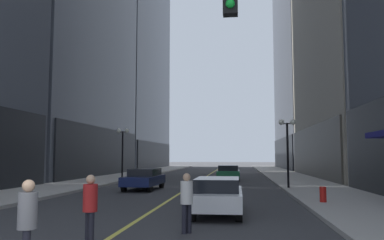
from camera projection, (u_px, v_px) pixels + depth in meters
name	position (u px, v px, depth m)	size (l,w,h in m)	color
ground_plane	(206.00, 177.00, 39.83)	(200.00, 200.00, 0.00)	#38383A
sidewalk_left	(127.00, 176.00, 40.80)	(4.50, 78.00, 0.15)	#ADA8A0
sidewalk_right	(289.00, 177.00, 38.87)	(4.50, 78.00, 0.15)	#ADA8A0
lane_centre_stripe	(206.00, 177.00, 39.83)	(0.16, 70.00, 0.01)	#E5D64C
building_left_far	(127.00, 63.00, 68.05)	(10.65, 26.00, 36.51)	#4C515B
car_white	(218.00, 195.00, 14.19)	(1.76, 4.45, 1.32)	silver
car_navy	(144.00, 178.00, 24.67)	(1.93, 4.53, 1.32)	#141E4C
car_green	(228.00, 172.00, 34.00)	(1.97, 4.41, 1.32)	#196038
pedestrian_in_red_jacket	(90.00, 205.00, 9.21)	(0.48, 0.48, 1.67)	black
pedestrian_in_white_shirt	(187.00, 198.00, 10.79)	(0.48, 0.48, 1.63)	black
pedestrian_in_grey_suit	(27.00, 220.00, 6.96)	(0.46, 0.46, 1.69)	black
traffic_light_near_right	(351.00, 65.00, 7.03)	(3.43, 0.35, 5.65)	black
street_lamp_left_far	(123.00, 142.00, 33.18)	(1.06, 0.36, 4.43)	black
street_lamp_right_mid	(287.00, 138.00, 24.70)	(1.06, 0.36, 4.43)	black
fire_hydrant_right	(323.00, 196.00, 16.76)	(0.28, 0.28, 0.80)	red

